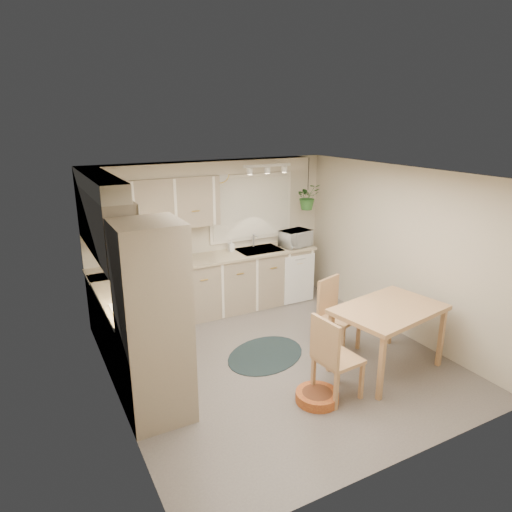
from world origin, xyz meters
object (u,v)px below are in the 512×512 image
object	(u,v)px
chair_back	(340,316)
dining_table	(387,338)
microwave	(295,237)
pet_bed	(317,397)
chair_left	(338,357)
braided_rug	(266,355)

from	to	relation	value
chair_back	dining_table	bearing A→B (deg)	88.65
chair_back	microwave	bearing A→B (deg)	-121.47
chair_back	pet_bed	xyz separation A→B (m)	(-0.95, -0.86, -0.43)
dining_table	pet_bed	size ratio (longest dim) A/B	2.73
chair_left	chair_back	distance (m)	1.11
chair_back	pet_bed	bearing A→B (deg)	24.03
chair_left	pet_bed	bearing A→B (deg)	-97.92
microwave	chair_left	bearing A→B (deg)	-124.13
chair_back	microwave	size ratio (longest dim) A/B	1.96
microwave	dining_table	bearing A→B (deg)	-106.68
braided_rug	pet_bed	bearing A→B (deg)	-89.43
chair_left	chair_back	xyz separation A→B (m)	(0.70, 0.87, -0.00)
chair_left	chair_back	world-z (taller)	chair_left
chair_left	pet_bed	distance (m)	0.51
microwave	chair_back	bearing A→B (deg)	-114.78
dining_table	braided_rug	size ratio (longest dim) A/B	1.13
pet_bed	microwave	xyz separation A→B (m)	(1.39, 2.67, 1.05)
braided_rug	chair_left	bearing A→B (deg)	-77.16
chair_left	braided_rug	xyz separation A→B (m)	(-0.27, 1.17, -0.49)
chair_left	microwave	size ratio (longest dim) A/B	1.98
pet_bed	braided_rug	bearing A→B (deg)	90.57
dining_table	chair_back	world-z (taller)	chair_back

